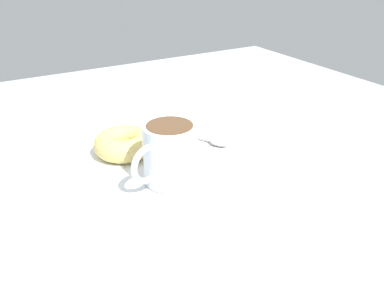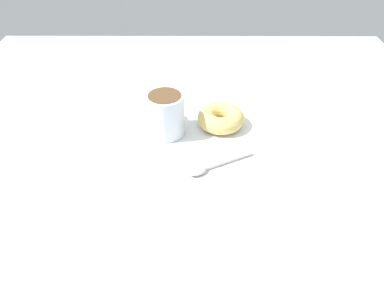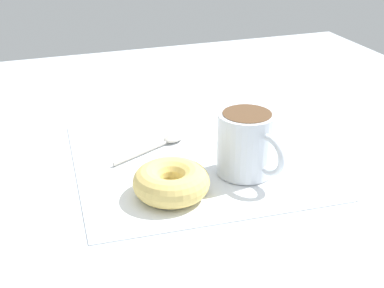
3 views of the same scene
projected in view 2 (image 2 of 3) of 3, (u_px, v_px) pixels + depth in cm
name	position (u px, v px, depth cm)	size (l,w,h in cm)	color
ground_plane	(189.00, 156.00, 73.92)	(120.00, 120.00, 2.00)	#B2BCC6
napkin	(192.00, 153.00, 72.83)	(33.94, 33.94, 0.30)	white
coffee_cup	(165.00, 113.00, 75.55)	(10.97, 7.80, 8.79)	silver
donut	(221.00, 118.00, 79.01)	(9.92, 9.92, 3.66)	#E5C66B
spoon	(207.00, 168.00, 68.42)	(7.46, 12.87, 0.90)	#B7B2A8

